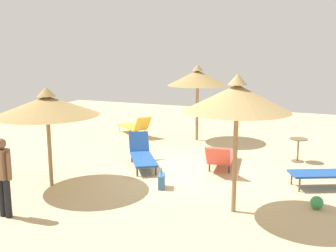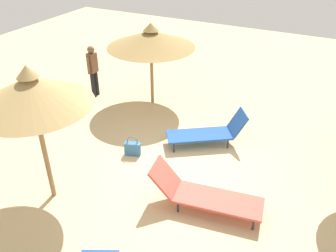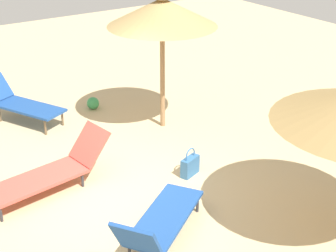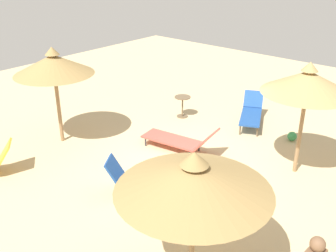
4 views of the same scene
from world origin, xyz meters
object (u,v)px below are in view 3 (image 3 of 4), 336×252
Objects in this scene: parasol_umbrella_far_left at (162,12)px; beach_ball at (93,103)px; lounge_chair_front at (21,103)px; handbag at (190,165)px; lounge_chair_near_left at (50,171)px; lounge_chair_center at (159,222)px.

beach_ball is at bearing 117.08° from parasol_umbrella_far_left.
beach_ball is at bearing -9.67° from lounge_chair_front.
handbag is 1.87× the size of beach_ball.
parasol_umbrella_far_left is 5.50× the size of handbag.
lounge_chair_near_left is at bearing -127.97° from beach_ball.
lounge_chair_front is 4.12m from handbag.
parasol_umbrella_far_left is 3.56m from lounge_chair_front.
lounge_chair_front is 7.05× the size of beach_ball.
handbag reaches higher than beach_ball.
beach_ball is (1.52, -0.26, -0.28)m from lounge_chair_front.
parasol_umbrella_far_left is at bearing 55.70° from lounge_chair_center.
handbag is at bearing -88.47° from beach_ball.
lounge_chair_front reaches higher than lounge_chair_near_left.
lounge_chair_center is 6.99× the size of beach_ball.
lounge_chair_front reaches higher than lounge_chair_center.
lounge_chair_front is (-0.16, 5.04, 0.06)m from lounge_chair_center.
handbag is (1.62, -3.78, -0.23)m from lounge_chair_front.
lounge_chair_center is (0.69, -2.15, 0.00)m from lounge_chair_near_left.
lounge_chair_near_left is 2.26m from lounge_chair_center.
lounge_chair_center is 4.98m from beach_ball.
beach_ball is (1.36, 4.78, -0.21)m from lounge_chair_center.
parasol_umbrella_far_left is 10.32× the size of beach_ball.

